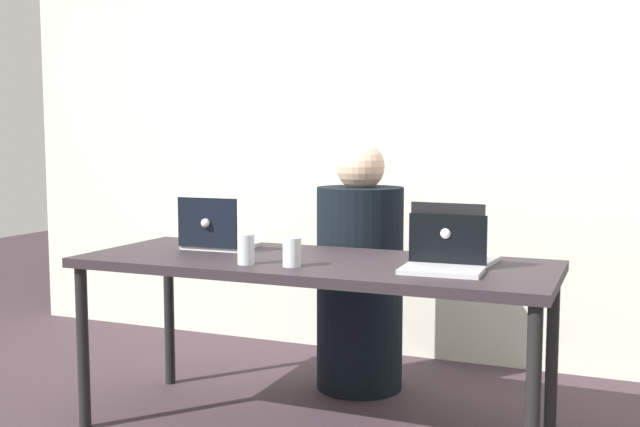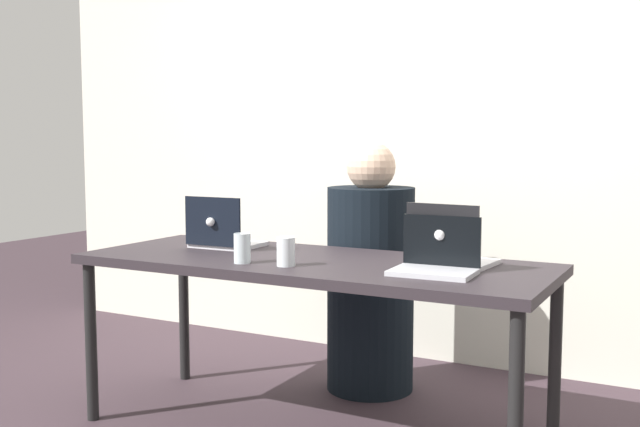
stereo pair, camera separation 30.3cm
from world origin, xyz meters
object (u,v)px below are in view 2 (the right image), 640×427
(water_glass_left, at_px, (242,250))
(person_at_center, at_px, (370,281))
(laptop_back_left, at_px, (223,236))
(water_glass_center, at_px, (286,254))
(laptop_back_right, at_px, (450,252))
(laptop_front_right, at_px, (436,261))

(water_glass_left, bearing_deg, person_at_center, 78.43)
(laptop_back_left, height_order, water_glass_center, laptop_back_left)
(laptop_back_right, relative_size, water_glass_center, 2.78)
(laptop_back_right, height_order, water_glass_center, laptop_back_right)
(laptop_back_right, bearing_deg, person_at_center, -37.80)
(laptop_front_right, xyz_separation_m, water_glass_left, (-0.75, -0.15, 0.01))
(person_at_center, relative_size, laptop_front_right, 3.98)
(laptop_back_left, relative_size, water_glass_center, 2.61)
(laptop_back_right, distance_m, water_glass_center, 0.63)
(laptop_back_left, xyz_separation_m, water_glass_left, (0.31, -0.31, 0.00))
(laptop_back_left, bearing_deg, water_glass_center, 149.01)
(person_at_center, bearing_deg, laptop_front_right, 117.33)
(person_at_center, bearing_deg, water_glass_left, 66.21)
(laptop_back_right, xyz_separation_m, water_glass_center, (-0.56, -0.29, -0.01))
(laptop_back_right, relative_size, water_glass_left, 2.62)
(laptop_back_right, xyz_separation_m, water_glass_left, (-0.74, -0.32, -0.00))
(person_at_center, height_order, water_glass_center, person_at_center)
(person_at_center, xyz_separation_m, laptop_back_right, (0.57, -0.53, 0.25))
(laptop_front_right, bearing_deg, laptop_back_right, 88.25)
(person_at_center, distance_m, water_glass_center, 0.86)
(person_at_center, distance_m, laptop_front_right, 0.93)
(laptop_front_right, relative_size, water_glass_center, 2.72)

